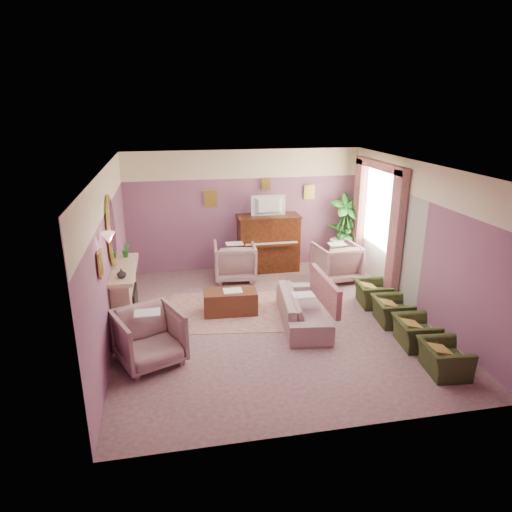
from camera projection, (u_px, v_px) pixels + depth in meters
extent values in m
cube|color=#856165|center=(273.00, 321.00, 8.35)|extent=(5.50, 6.00, 0.01)
cube|color=white|center=(275.00, 167.00, 7.46)|extent=(5.50, 6.00, 0.01)
cube|color=#714979|center=(245.00, 210.00, 10.70)|extent=(5.50, 0.02, 2.80)
cube|color=#714979|center=(335.00, 328.00, 5.12)|extent=(5.50, 0.02, 2.80)
cube|color=#714979|center=(109.00, 258.00, 7.41)|extent=(0.02, 6.00, 2.80)
cube|color=#714979|center=(419.00, 240.00, 8.41)|extent=(0.02, 6.00, 2.80)
cube|color=#FEF3C7|center=(245.00, 164.00, 10.34)|extent=(5.50, 0.01, 0.65)
cube|color=#A9B0A6|center=(385.00, 237.00, 9.72)|extent=(0.01, 3.00, 2.15)
cube|color=tan|center=(125.00, 300.00, 7.89)|extent=(0.30, 1.40, 1.10)
cube|color=black|center=(132.00, 308.00, 7.96)|extent=(0.18, 0.72, 0.68)
cube|color=#FE6125|center=(135.00, 317.00, 8.02)|extent=(0.06, 0.54, 0.10)
cube|color=tan|center=(124.00, 269.00, 7.72)|extent=(0.40, 1.55, 0.07)
cube|color=tan|center=(140.00, 327.00, 8.10)|extent=(0.55, 1.50, 0.02)
ellipsoid|color=gold|center=(111.00, 231.00, 7.47)|extent=(0.04, 0.72, 1.20)
ellipsoid|color=white|center=(113.00, 231.00, 7.48)|extent=(0.01, 0.60, 1.06)
cone|color=#E9A18E|center=(108.00, 238.00, 6.46)|extent=(0.20, 0.20, 0.16)
cube|color=#3F1C0C|center=(268.00, 244.00, 10.73)|extent=(1.40, 0.60, 1.30)
cube|color=#3F1C0C|center=(272.00, 245.00, 10.38)|extent=(1.30, 0.12, 0.06)
cube|color=silver|center=(272.00, 243.00, 10.37)|extent=(1.20, 0.08, 0.02)
cube|color=#3F1C0C|center=(269.00, 216.00, 10.52)|extent=(1.45, 0.65, 0.04)
imported|color=black|center=(269.00, 204.00, 10.38)|extent=(0.80, 0.12, 0.48)
cube|color=gold|center=(211.00, 198.00, 10.41)|extent=(0.30, 0.03, 0.38)
cube|color=gold|center=(309.00, 192.00, 10.82)|extent=(0.26, 0.03, 0.34)
cube|color=gold|center=(266.00, 184.00, 10.56)|extent=(0.22, 0.03, 0.26)
cube|color=gold|center=(100.00, 264.00, 6.20)|extent=(0.03, 0.28, 0.36)
cube|color=beige|center=(380.00, 206.00, 9.74)|extent=(0.03, 1.40, 1.80)
cube|color=#98575C|center=(396.00, 236.00, 9.00)|extent=(0.16, 0.34, 2.60)
cube|color=#98575C|center=(358.00, 215.00, 10.71)|extent=(0.16, 0.34, 2.60)
cube|color=#98575C|center=(380.00, 166.00, 9.45)|extent=(0.16, 2.20, 0.16)
imported|color=#267C28|center=(126.00, 250.00, 8.18)|extent=(0.16, 0.16, 0.28)
imported|color=#FEF3C7|center=(122.00, 273.00, 7.22)|extent=(0.16, 0.16, 0.16)
cube|color=tan|center=(233.00, 311.00, 8.74)|extent=(2.72, 2.12, 0.01)
cube|color=#552A19|center=(230.00, 302.00, 8.61)|extent=(1.03, 0.55, 0.45)
cube|color=silver|center=(233.00, 291.00, 8.54)|extent=(0.35, 0.28, 0.01)
imported|color=#A88383|center=(303.00, 303.00, 8.19)|extent=(0.63, 1.90, 0.77)
cube|color=#98575C|center=(325.00, 290.00, 8.19)|extent=(0.10, 1.44, 0.53)
imported|color=#A88383|center=(235.00, 259.00, 10.21)|extent=(0.90, 0.90, 0.94)
imported|color=#A88383|center=(336.00, 260.00, 10.17)|extent=(0.90, 0.90, 0.94)
imported|color=#A88383|center=(149.00, 335.00, 6.89)|extent=(0.90, 0.90, 0.94)
imported|color=#313C1C|center=(445.00, 354.00, 6.67)|extent=(0.50, 0.71, 0.61)
imported|color=#313C1C|center=(416.00, 328.00, 7.43)|extent=(0.50, 0.71, 0.61)
imported|color=#313C1C|center=(392.00, 307.00, 8.20)|extent=(0.50, 0.71, 0.61)
imported|color=#313C1C|center=(372.00, 290.00, 8.96)|extent=(0.50, 0.71, 0.61)
cylinder|color=white|center=(340.00, 254.00, 10.97)|extent=(0.52, 0.52, 0.70)
imported|color=#267C28|center=(342.00, 233.00, 10.81)|extent=(0.30, 0.30, 0.34)
imported|color=#267C28|center=(348.00, 235.00, 10.75)|extent=(0.16, 0.16, 0.28)
cylinder|color=#986044|center=(343.00, 259.00, 11.16)|extent=(0.34, 0.34, 0.34)
imported|color=#267C28|center=(345.00, 224.00, 10.88)|extent=(0.76, 0.76, 1.44)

